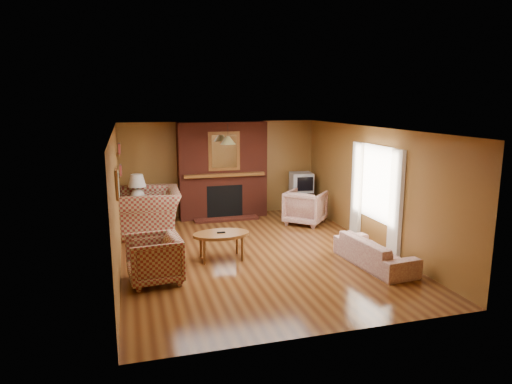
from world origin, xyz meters
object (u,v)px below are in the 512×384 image
object	(u,v)px
fireplace	(222,171)
side_table	(139,216)
floral_sofa	(375,252)
floral_armchair	(305,207)
crt_tv	(301,182)
plaid_loveseat	(150,211)
tv_stand	(301,202)
plaid_armchair	(154,259)
table_lamp	(137,187)
coffee_table	(221,236)

from	to	relation	value
fireplace	side_table	world-z (taller)	fireplace
fireplace	floral_sofa	distance (m)	4.69
floral_armchair	crt_tv	bearing A→B (deg)	-63.31
plaid_loveseat	tv_stand	xyz separation A→B (m)	(3.90, 0.72, -0.20)
plaid_armchair	table_lamp	distance (m)	3.41
floral_armchair	side_table	distance (m)	3.92
fireplace	table_lamp	size ratio (longest dim) A/B	3.58
crt_tv	tv_stand	bearing A→B (deg)	90.00
tv_stand	plaid_armchair	bearing A→B (deg)	-139.56
fireplace	tv_stand	bearing A→B (deg)	-5.15
plaid_loveseat	floral_armchair	distance (m)	3.63
plaid_loveseat	tv_stand	world-z (taller)	plaid_loveseat
table_lamp	plaid_armchair	bearing A→B (deg)	-87.44
side_table	table_lamp	world-z (taller)	table_lamp
floral_sofa	table_lamp	world-z (taller)	table_lamp
plaid_loveseat	coffee_table	world-z (taller)	plaid_loveseat
coffee_table	floral_sofa	bearing A→B (deg)	-22.46
side_table	plaid_loveseat	bearing A→B (deg)	-56.00
plaid_loveseat	side_table	distance (m)	0.48
table_lamp	tv_stand	world-z (taller)	table_lamp
plaid_loveseat	side_table	bearing A→B (deg)	-144.13
fireplace	floral_sofa	size ratio (longest dim) A/B	1.39
plaid_loveseat	floral_sofa	distance (m)	4.99
side_table	fireplace	bearing A→B (deg)	14.29
tv_stand	floral_armchair	bearing A→B (deg)	-108.02
plaid_loveseat	crt_tv	world-z (taller)	crt_tv
tv_stand	table_lamp	bearing A→B (deg)	-177.54
floral_armchair	fireplace	bearing A→B (deg)	8.27
fireplace	tv_stand	world-z (taller)	fireplace
tv_stand	crt_tv	xyz separation A→B (m)	(0.00, -0.01, 0.54)
crt_tv	fireplace	bearing A→B (deg)	174.70
plaid_loveseat	floral_sofa	bearing A→B (deg)	50.69
plaid_armchair	coffee_table	xyz separation A→B (m)	(1.27, 0.77, 0.07)
side_table	crt_tv	world-z (taller)	crt_tv
coffee_table	side_table	xyz separation A→B (m)	(-1.42, 2.58, -0.15)
plaid_loveseat	tv_stand	size ratio (longest dim) A/B	2.60
floral_sofa	coffee_table	xyz separation A→B (m)	(-2.58, 1.07, 0.20)
fireplace	floral_sofa	world-z (taller)	fireplace
plaid_armchair	tv_stand	xyz separation A→B (m)	(4.00, 3.70, -0.10)
floral_sofa	coffee_table	world-z (taller)	coffee_table
fireplace	floral_armchair	size ratio (longest dim) A/B	2.72
plaid_armchair	floral_sofa	size ratio (longest dim) A/B	0.49
plaid_loveseat	floral_armchair	bearing A→B (deg)	87.24
plaid_armchair	floral_armchair	world-z (taller)	floral_armchair
floral_armchair	side_table	world-z (taller)	floral_armchair
plaid_loveseat	floral_sofa	world-z (taller)	plaid_loveseat
tv_stand	crt_tv	bearing A→B (deg)	-92.36
table_lamp	plaid_loveseat	bearing A→B (deg)	-56.00
tv_stand	plaid_loveseat	bearing A→B (deg)	-171.89
plaid_armchair	coffee_table	world-z (taller)	plaid_armchair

